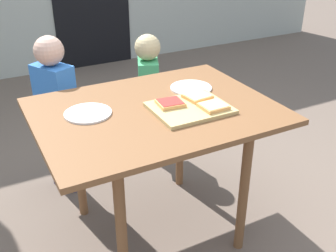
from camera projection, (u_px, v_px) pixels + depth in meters
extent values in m
plane|color=#69594D|center=(157.00, 228.00, 2.37)|extent=(16.00, 16.00, 0.00)
cube|color=brown|center=(155.00, 111.00, 2.02)|extent=(1.18, 0.90, 0.03)
cylinder|color=brown|center=(122.00, 234.00, 1.80)|extent=(0.05, 0.05, 0.75)
cylinder|color=brown|center=(244.00, 191.00, 2.07)|extent=(0.05, 0.05, 0.75)
cylinder|color=brown|center=(78.00, 161.00, 2.32)|extent=(0.05, 0.05, 0.75)
cylinder|color=brown|center=(180.00, 135.00, 2.60)|extent=(0.05, 0.05, 0.75)
cube|color=tan|center=(190.00, 108.00, 1.99)|extent=(0.37, 0.31, 0.02)
cube|color=#E9A45A|center=(197.00, 97.00, 2.07)|extent=(0.14, 0.13, 0.02)
cube|color=beige|center=(197.00, 95.00, 2.07)|extent=(0.12, 0.12, 0.00)
cube|color=#E9A45A|center=(170.00, 103.00, 2.00)|extent=(0.13, 0.13, 0.02)
cube|color=#AE302A|center=(170.00, 101.00, 2.00)|extent=(0.12, 0.11, 0.00)
cube|color=#E9A45A|center=(213.00, 106.00, 1.97)|extent=(0.13, 0.12, 0.02)
cube|color=beige|center=(214.00, 104.00, 1.96)|extent=(0.12, 0.11, 0.00)
cylinder|color=silver|center=(191.00, 88.00, 2.24)|extent=(0.23, 0.23, 0.01)
cylinder|color=white|center=(88.00, 113.00, 1.95)|extent=(0.23, 0.23, 0.01)
cylinder|color=#343358|center=(56.00, 152.00, 2.67)|extent=(0.09, 0.09, 0.48)
cylinder|color=#343358|center=(71.00, 158.00, 2.60)|extent=(0.09, 0.09, 0.48)
cube|color=blue|center=(55.00, 95.00, 2.44)|extent=(0.24, 0.28, 0.37)
sphere|color=#CFA28D|center=(49.00, 51.00, 2.31)|extent=(0.17, 0.17, 0.17)
cylinder|color=#384061|center=(149.00, 123.00, 3.13)|extent=(0.09, 0.09, 0.40)
cylinder|color=#384061|center=(150.00, 131.00, 3.01)|extent=(0.09, 0.09, 0.40)
cube|color=#3FA566|center=(148.00, 82.00, 2.90)|extent=(0.22, 0.28, 0.33)
sphere|color=#CBB380|center=(148.00, 47.00, 2.78)|extent=(0.18, 0.18, 0.18)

